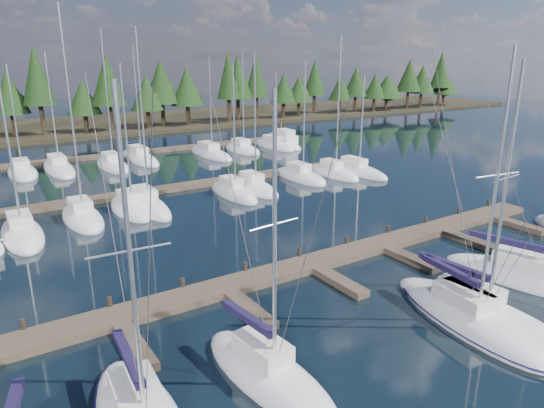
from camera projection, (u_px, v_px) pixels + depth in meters
ground at (221, 216)px, 40.01m from camera, size 260.00×260.00×0.00m
far_shore at (70, 127)px, 88.09m from camera, size 220.00×30.00×0.60m
main_dock at (315, 267)px, 29.81m from camera, size 44.00×6.13×0.90m
back_docks at (143, 169)px, 55.68m from camera, size 50.00×21.80×0.40m
front_sailboat_2 at (268, 374)px, 19.70m from camera, size 3.33×8.02×12.44m
front_sailboat_3 at (477, 312)px, 24.50m from camera, size 3.46×9.70×13.34m
front_sailboat_4 at (469, 319)px, 23.84m from camera, size 4.27×9.78×13.92m
front_sailboat_5 at (531, 279)px, 28.06m from camera, size 5.35×10.59×13.51m
back_sailboat_rows at (164, 176)px, 52.25m from camera, size 47.19×32.33×17.10m
motor_yacht_right at (284, 143)px, 70.99m from camera, size 3.25×8.43×4.13m
tree_line at (74, 90)px, 77.90m from camera, size 183.79×11.81×13.79m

